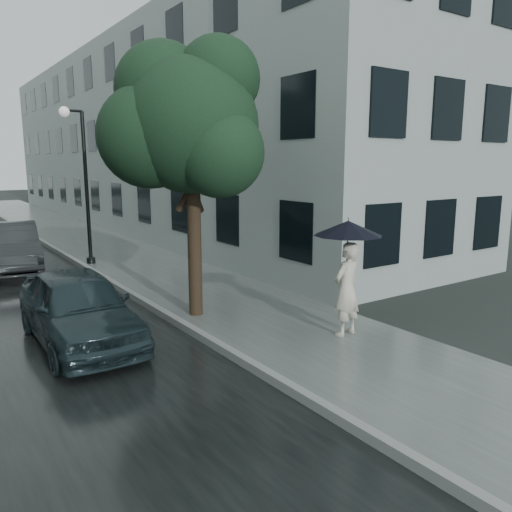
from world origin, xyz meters
TOP-DOWN VIEW (x-y plane):
  - ground at (0.00, 0.00)m, footprint 120.00×120.00m
  - sidewalk at (0.25, 12.00)m, footprint 3.50×60.00m
  - kerb_near at (-1.57, 12.00)m, footprint 0.15×60.00m
  - building_near at (5.47, 19.50)m, footprint 7.02×36.00m
  - pedestrian at (0.85, 0.17)m, footprint 0.74×0.57m
  - umbrella at (0.82, 0.15)m, footprint 1.65×1.65m
  - street_tree at (-0.90, 3.11)m, footprint 3.64×3.30m
  - lamp_post at (-1.28, 9.99)m, footprint 0.84×0.36m
  - car_near at (-3.50, 2.64)m, footprint 1.63×3.99m
  - car_far at (-3.50, 10.11)m, footprint 2.06×4.62m

SIDE VIEW (x-z plane):
  - ground at x=0.00m, z-range 0.00..0.00m
  - sidewalk at x=0.25m, z-range 0.00..0.01m
  - kerb_near at x=-1.57m, z-range 0.00..0.15m
  - car_near at x=-3.50m, z-range 0.01..1.36m
  - car_far at x=-3.50m, z-range 0.01..1.48m
  - pedestrian at x=0.85m, z-range 0.01..1.82m
  - umbrella at x=0.82m, z-range 1.42..2.76m
  - lamp_post at x=-1.28m, z-range 0.37..5.35m
  - street_tree at x=-0.90m, z-range 1.14..6.99m
  - building_near at x=5.47m, z-range 0.00..9.00m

